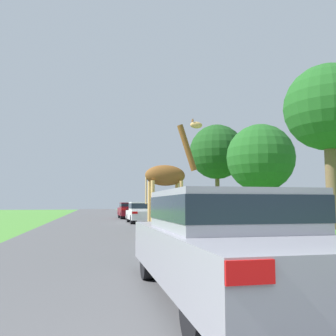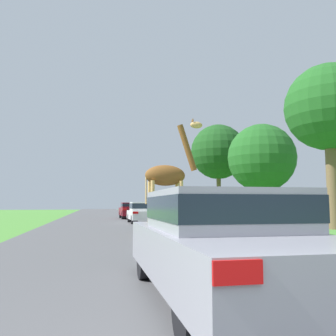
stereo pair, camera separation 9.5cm
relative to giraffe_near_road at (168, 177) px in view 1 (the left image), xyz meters
name	(u,v)px [view 1 (the left image)]	position (x,y,z in m)	size (l,w,h in m)	color
road	(105,219)	(-2.04, 15.90, -2.38)	(7.85, 120.00, 0.00)	#4C4C4F
giraffe_near_road	(168,177)	(0.00, 0.00, 0.00)	(2.57, 0.90, 5.02)	tan
car_lead_maroon	(227,241)	(-1.36, -10.17, -1.63)	(1.89, 4.77, 1.43)	gray
car_queue_right	(143,212)	(0.15, 8.62, -1.66)	(1.88, 3.95, 1.37)	silver
car_queue_left	(230,223)	(0.95, -4.54, -1.72)	(1.98, 4.82, 1.23)	silver
car_far_ahead	(131,210)	(0.12, 16.00, -1.65)	(1.94, 4.45, 1.36)	maroon
tree_left_edge	(217,152)	(9.40, 19.79, 4.20)	(5.64, 5.64, 9.43)	brown
tree_right_cluster	(328,109)	(8.61, 0.94, 3.73)	(4.43, 4.43, 8.40)	brown
tree_far_right	(260,158)	(10.54, 12.41, 2.68)	(5.64, 5.64, 7.89)	brown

